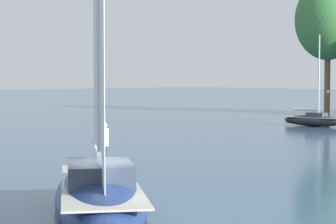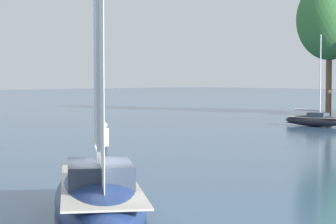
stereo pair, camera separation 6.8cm
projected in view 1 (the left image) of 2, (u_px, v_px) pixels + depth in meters
The scene contains 3 objects.
tree_shore_center at pixel (328, 20), 81.84m from camera, with size 8.26×8.26×16.99m.
sailboat_main at pixel (99, 191), 21.18m from camera, with size 10.23×8.06×14.18m.
sailboat_moored_near_marina at pixel (314, 120), 63.41m from camera, with size 6.61×2.67×8.85m.
Camera 1 is at (17.12, -12.41, 4.83)m, focal length 70.00 mm.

